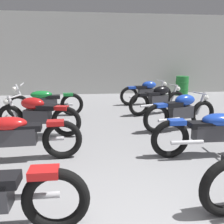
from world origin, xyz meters
TOP-DOWN VIEW (x-y plane):
  - back_wall at (0.00, 10.05)m, footprint 13.30×0.24m
  - motorcycle_left_row_1 at (-1.74, 2.53)m, footprint 2.17×0.68m
  - motorcycle_left_row_2 at (-1.62, 3.93)m, footprint 1.93×0.69m
  - motorcycle_left_row_3 at (-1.69, 5.64)m, footprint 2.17×0.68m
  - motorcycle_right_row_1 at (1.61, 2.34)m, footprint 2.17×0.68m
  - motorcycle_right_row_2 at (1.68, 3.92)m, footprint 1.94×0.68m
  - motorcycle_right_row_3 at (1.66, 5.60)m, footprint 1.93×0.71m
  - motorcycle_right_row_4 at (1.69, 7.12)m, footprint 1.97×0.53m
  - oil_drum at (3.89, 9.18)m, footprint 0.59×0.59m

SIDE VIEW (x-z plane):
  - oil_drum at x=3.89m, z-range 0.00..0.85m
  - motorcycle_left_row_1 at x=-1.74m, z-range -0.04..0.94m
  - motorcycle_left_row_3 at x=-1.69m, z-range -0.04..0.94m
  - motorcycle_right_row_1 at x=1.61m, z-range -0.04..0.94m
  - motorcycle_left_row_2 at x=-1.62m, z-range 0.02..0.90m
  - motorcycle_right_row_2 at x=1.68m, z-range 0.02..0.90m
  - motorcycle_right_row_3 at x=1.66m, z-range 0.02..0.90m
  - motorcycle_right_row_4 at x=1.69m, z-range 0.02..0.90m
  - back_wall at x=0.00m, z-range 0.00..3.60m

